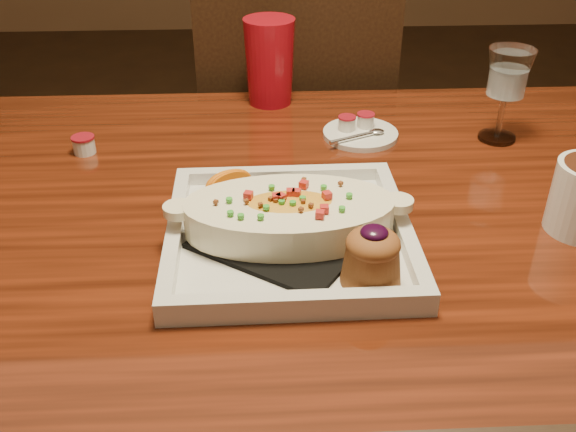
{
  "coord_description": "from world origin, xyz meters",
  "views": [
    {
      "loc": [
        -0.08,
        -0.72,
        1.21
      ],
      "look_at": [
        -0.05,
        -0.03,
        0.77
      ],
      "focal_mm": 40.0,
      "sensor_mm": 36.0,
      "label": 1
    }
  ],
  "objects_px": {
    "chair_far": "(294,161)",
    "goblet": "(508,78)",
    "table": "(319,274)",
    "red_tumbler": "(270,62)",
    "saucer": "(359,132)",
    "plate": "(294,225)"
  },
  "relations": [
    {
      "from": "chair_far",
      "to": "goblet",
      "type": "xyz_separation_m",
      "value": [
        0.31,
        -0.41,
        0.35
      ]
    },
    {
      "from": "goblet",
      "to": "table",
      "type": "bearing_deg",
      "value": -144.21
    },
    {
      "from": "table",
      "to": "chair_far",
      "type": "height_order",
      "value": "chair_far"
    },
    {
      "from": "chair_far",
      "to": "red_tumbler",
      "type": "distance_m",
      "value": 0.4
    },
    {
      "from": "table",
      "to": "saucer",
      "type": "height_order",
      "value": "saucer"
    },
    {
      "from": "goblet",
      "to": "red_tumbler",
      "type": "relative_size",
      "value": 0.98
    },
    {
      "from": "table",
      "to": "plate",
      "type": "height_order",
      "value": "plate"
    },
    {
      "from": "goblet",
      "to": "red_tumbler",
      "type": "bearing_deg",
      "value": 154.3
    },
    {
      "from": "saucer",
      "to": "goblet",
      "type": "bearing_deg",
      "value": -5.51
    },
    {
      "from": "chair_far",
      "to": "saucer",
      "type": "xyz_separation_m",
      "value": [
        0.09,
        -0.38,
        0.25
      ]
    },
    {
      "from": "plate",
      "to": "goblet",
      "type": "height_order",
      "value": "goblet"
    },
    {
      "from": "table",
      "to": "goblet",
      "type": "bearing_deg",
      "value": 35.79
    },
    {
      "from": "red_tumbler",
      "to": "saucer",
      "type": "bearing_deg",
      "value": -47.34
    },
    {
      "from": "chair_far",
      "to": "plate",
      "type": "bearing_deg",
      "value": 86.72
    },
    {
      "from": "chair_far",
      "to": "table",
      "type": "bearing_deg",
      "value": 90.0
    },
    {
      "from": "saucer",
      "to": "red_tumbler",
      "type": "xyz_separation_m",
      "value": [
        -0.14,
        0.16,
        0.07
      ]
    },
    {
      "from": "chair_far",
      "to": "goblet",
      "type": "bearing_deg",
      "value": 127.32
    },
    {
      "from": "plate",
      "to": "red_tumbler",
      "type": "xyz_separation_m",
      "value": [
        -0.02,
        0.46,
        0.05
      ]
    },
    {
      "from": "table",
      "to": "red_tumbler",
      "type": "relative_size",
      "value": 9.81
    },
    {
      "from": "chair_far",
      "to": "plate",
      "type": "height_order",
      "value": "chair_far"
    },
    {
      "from": "table",
      "to": "red_tumbler",
      "type": "bearing_deg",
      "value": 98.17
    },
    {
      "from": "plate",
      "to": "red_tumbler",
      "type": "height_order",
      "value": "red_tumbler"
    }
  ]
}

